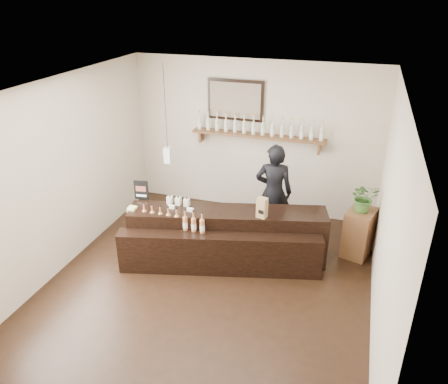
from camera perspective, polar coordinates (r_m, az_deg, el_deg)
The scene contains 10 objects.
ground at distance 6.48m, azimuth -1.96°, elevation -11.72°, with size 5.00×5.00×0.00m, color black.
room_shell at distance 5.62m, azimuth -2.21°, elevation 2.26°, with size 5.00×5.00×5.00m.
back_wall_decor at distance 7.78m, azimuth 2.79°, elevation 9.28°, with size 2.66×0.96×1.69m.
counter at distance 6.70m, azimuth 0.11°, elevation -6.21°, with size 3.04×1.52×0.98m.
promo_sign at distance 6.97m, azimuth -10.75°, elevation 0.24°, with size 0.23×0.06×0.32m.
paper_bag at distance 6.34m, azimuth 4.98°, elevation -2.06°, with size 0.17×0.14×0.31m.
tape_dispenser at distance 6.42m, azimuth 4.82°, elevation -2.87°, with size 0.13×0.08×0.10m.
side_cabinet at distance 7.22m, azimuth 17.21°, elevation -5.09°, with size 0.52×0.62×0.77m.
potted_plant at distance 6.93m, azimuth 17.86°, elevation -0.68°, with size 0.42×0.36×0.46m, color #3B6829.
shopkeeper at distance 7.16m, azimuth 6.53°, elevation 0.73°, with size 0.69×0.45×1.88m, color black.
Camera 1 is at (1.78, -4.85, 3.92)m, focal length 35.00 mm.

